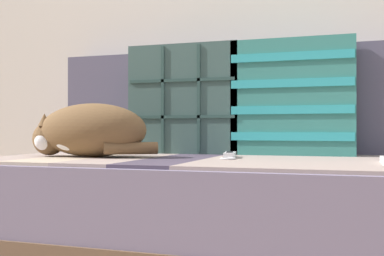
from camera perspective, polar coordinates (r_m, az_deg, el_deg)
couch at (r=1.63m, az=8.80°, el=-10.72°), size 1.95×0.91×0.40m
sofa_backrest at (r=1.99m, az=10.61°, el=3.19°), size 1.92×0.14×0.42m
throw_pillow_quilted at (r=1.93m, az=-0.71°, el=3.39°), size 0.45×0.14×0.43m
throw_pillow_striped at (r=1.84m, az=11.86°, el=3.56°), size 0.45×0.14×0.43m
sleeping_cat at (r=1.71m, az=-12.37°, el=-0.41°), size 0.47×0.22×0.19m
game_remote_near at (r=1.62m, az=4.50°, el=-3.23°), size 0.07×0.19×0.02m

